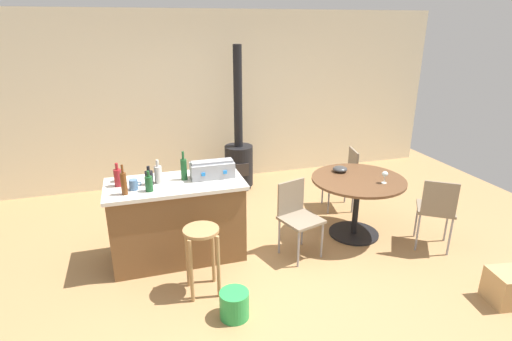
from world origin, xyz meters
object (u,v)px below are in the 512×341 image
object	(u,v)px
folding_chair_left	(297,213)
wine_glass	(385,174)
kitchen_island	(178,220)
plastic_bucket	(234,305)
toolbox	(212,169)
dining_table	(357,192)
folding_chair_near	(437,208)
cardboard_box	(512,287)
bottle_3	(124,183)
bottle_5	(149,178)
folding_chair_far	(344,174)
bottle_1	(158,174)
wooden_stool	(202,246)
cup_1	(118,177)
bottle_0	(184,169)
bottle_4	(118,177)
bottle_2	(149,183)
wood_stove	(239,156)
cup_0	(134,185)
serving_bowl	(340,169)

from	to	relation	value
folding_chair_left	wine_glass	size ratio (longest dim) A/B	5.91
kitchen_island	plastic_bucket	distance (m)	1.26
toolbox	wine_glass	size ratio (longest dim) A/B	3.29
folding_chair_left	dining_table	bearing A→B (deg)	12.51
folding_chair_near	cardboard_box	xyz separation A→B (m)	(0.06, -1.03, -0.37)
bottle_3	cardboard_box	size ratio (longest dim) A/B	0.74
wine_glass	folding_chair_near	bearing A→B (deg)	-36.52
bottle_5	cardboard_box	bearing A→B (deg)	-28.76
folding_chair_far	toolbox	bearing A→B (deg)	-163.02
bottle_1	wine_glass	bearing A→B (deg)	-8.38
wooden_stool	cup_1	size ratio (longest dim) A/B	5.99
wooden_stool	bottle_3	bearing A→B (deg)	140.66
bottle_0	bottle_5	world-z (taller)	bottle_0
kitchen_island	dining_table	world-z (taller)	kitchen_island
kitchen_island	plastic_bucket	bearing A→B (deg)	-73.62
kitchen_island	bottle_4	size ratio (longest dim) A/B	5.81
folding_chair_near	bottle_2	bearing A→B (deg)	170.42
wood_stove	folding_chair_left	bearing A→B (deg)	-86.61
bottle_1	wine_glass	xyz separation A→B (m)	(2.52, -0.37, -0.15)
cardboard_box	bottle_2	bearing A→B (deg)	153.86
folding_chair_near	bottle_0	world-z (taller)	bottle_0
bottle_2	wine_glass	size ratio (longest dim) A/B	1.50
folding_chair_left	bottle_1	bearing A→B (deg)	166.49
wooden_stool	bottle_2	world-z (taller)	bottle_2
folding_chair_far	toolbox	world-z (taller)	toolbox
folding_chair_left	bottle_4	bearing A→B (deg)	168.46
folding_chair_near	bottle_5	world-z (taller)	bottle_5
dining_table	bottle_1	bearing A→B (deg)	176.09
folding_chair_far	cup_1	size ratio (longest dim) A/B	7.49
wooden_stool	bottle_4	distance (m)	1.17
bottle_0	cup_0	distance (m)	0.55
cardboard_box	folding_chair_left	bearing A→B (deg)	138.80
wine_glass	bottle_5	bearing A→B (deg)	172.45
dining_table	cup_1	distance (m)	2.76
dining_table	bottle_5	world-z (taller)	bottle_5
wooden_stool	cup_0	bearing A→B (deg)	131.76
dining_table	bottle_2	xyz separation A→B (m)	(-2.42, -0.04, 0.41)
bottle_2	cup_1	distance (m)	0.48
wood_stove	dining_table	bearing A→B (deg)	-62.63
cardboard_box	wine_glass	bearing A→B (deg)	111.33
toolbox	bottle_1	world-z (taller)	bottle_1
bottle_5	serving_bowl	distance (m)	2.32
kitchen_island	serving_bowl	world-z (taller)	kitchen_island
kitchen_island	folding_chair_far	bearing A→B (deg)	14.75
kitchen_island	cardboard_box	distance (m)	3.38
folding_chair_far	cup_0	size ratio (longest dim) A/B	6.92
wood_stove	kitchen_island	bearing A→B (deg)	-123.24
folding_chair_left	bottle_4	size ratio (longest dim) A/B	3.38
kitchen_island	wine_glass	xyz separation A→B (m)	(2.36, -0.34, 0.40)
folding_chair_near	cardboard_box	world-z (taller)	folding_chair_near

